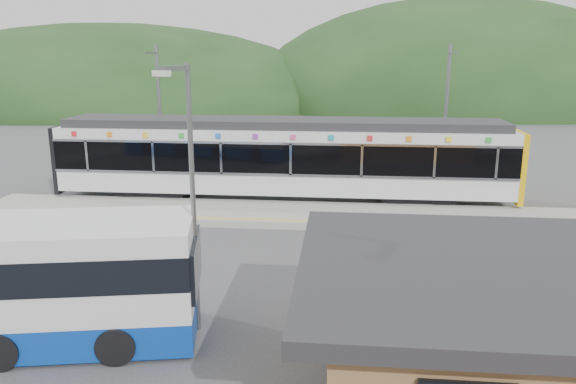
{
  "coord_description": "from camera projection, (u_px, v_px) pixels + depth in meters",
  "views": [
    {
      "loc": [
        2.14,
        -18.78,
        6.76
      ],
      "look_at": [
        0.2,
        1.0,
        1.7
      ],
      "focal_mm": 35.0,
      "sensor_mm": 36.0,
      "label": 1
    }
  ],
  "objects": [
    {
      "name": "yellow_line",
      "position": [
        285.0,
        220.0,
        21.84
      ],
      "size": [
        26.0,
        0.1,
        0.01
      ],
      "primitive_type": "cube",
      "color": "yellow",
      "rests_on": "platform"
    },
    {
      "name": "ground",
      "position": [
        280.0,
        245.0,
        19.98
      ],
      "size": [
        120.0,
        120.0,
        0.0
      ],
      "primitive_type": "plane",
      "color": "#4C4C4F",
      "rests_on": "ground"
    },
    {
      "name": "catenary_mast_west",
      "position": [
        160.0,
        113.0,
        28.0
      ],
      "size": [
        0.18,
        1.8,
        7.0
      ],
      "color": "slate",
      "rests_on": "ground"
    },
    {
      "name": "hills",
      "position": [
        434.0,
        209.0,
        24.49
      ],
      "size": [
        146.0,
        149.0,
        26.0
      ],
      "color": "#1E3D19",
      "rests_on": "ground"
    },
    {
      "name": "train",
      "position": [
        283.0,
        156.0,
        25.31
      ],
      "size": [
        20.44,
        3.01,
        3.74
      ],
      "color": "black",
      "rests_on": "ground"
    },
    {
      "name": "catenary_mast_east",
      "position": [
        446.0,
        117.0,
        26.67
      ],
      "size": [
        0.18,
        1.8,
        7.0
      ],
      "color": "slate",
      "rests_on": "ground"
    },
    {
      "name": "platform",
      "position": [
        289.0,
        214.0,
        23.13
      ],
      "size": [
        26.0,
        3.2,
        0.3
      ],
      "primitive_type": "cube",
      "color": "#9E9E99",
      "rests_on": "ground"
    },
    {
      "name": "lamp_post",
      "position": [
        191.0,
        180.0,
        12.9
      ],
      "size": [
        0.44,
        1.17,
        6.47
      ],
      "rotation": [
        0.0,
        0.0,
        -0.31
      ],
      "color": "slate",
      "rests_on": "ground"
    },
    {
      "name": "station_shelter",
      "position": [
        547.0,
        340.0,
        10.35
      ],
      "size": [
        9.2,
        6.2,
        3.0
      ],
      "color": "olive",
      "rests_on": "ground"
    }
  ]
}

